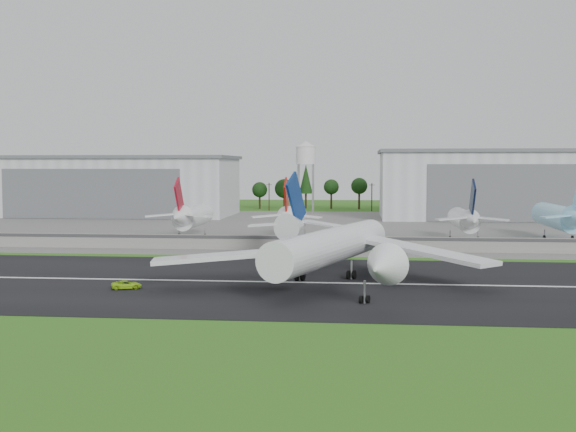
# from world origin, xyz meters

# --- Properties ---
(ground) EXTENTS (600.00, 600.00, 0.00)m
(ground) POSITION_xyz_m (0.00, 0.00, 0.00)
(ground) COLOR #2B6317
(ground) RESTS_ON ground
(runway) EXTENTS (320.00, 60.00, 0.10)m
(runway) POSITION_xyz_m (0.00, 10.00, 0.05)
(runway) COLOR black
(runway) RESTS_ON ground
(runway_centerline) EXTENTS (220.00, 1.00, 0.02)m
(runway_centerline) POSITION_xyz_m (0.00, 10.00, 0.11)
(runway_centerline) COLOR white
(runway_centerline) RESTS_ON runway
(apron) EXTENTS (320.00, 150.00, 0.10)m
(apron) POSITION_xyz_m (0.00, 120.00, 0.05)
(apron) COLOR slate
(apron) RESTS_ON ground
(blast_fence) EXTENTS (240.00, 0.61, 3.50)m
(blast_fence) POSITION_xyz_m (0.00, 54.99, 1.81)
(blast_fence) COLOR gray
(blast_fence) RESTS_ON ground
(hangar_west) EXTENTS (97.00, 44.00, 23.20)m
(hangar_west) POSITION_xyz_m (-80.00, 164.92, 11.63)
(hangar_west) COLOR silver
(hangar_west) RESTS_ON ground
(hangar_east) EXTENTS (102.00, 47.00, 25.20)m
(hangar_east) POSITION_xyz_m (75.00, 164.92, 12.63)
(hangar_east) COLOR silver
(hangar_east) RESTS_ON ground
(water_tower) EXTENTS (8.40, 8.40, 29.40)m
(water_tower) POSITION_xyz_m (-5.00, 185.00, 24.55)
(water_tower) COLOR #99999E
(water_tower) RESTS_ON ground
(utility_poles) EXTENTS (230.00, 3.00, 12.00)m
(utility_poles) POSITION_xyz_m (0.00, 200.00, 0.00)
(utility_poles) COLOR black
(utility_poles) RESTS_ON ground
(treeline) EXTENTS (320.00, 16.00, 22.00)m
(treeline) POSITION_xyz_m (0.00, 215.00, 0.00)
(treeline) COLOR black
(treeline) RESTS_ON ground
(main_airliner) EXTENTS (54.52, 57.88, 18.17)m
(main_airliner) POSITION_xyz_m (12.99, 9.58, 4.89)
(main_airliner) COLOR white
(main_airliner) RESTS_ON runway
(ground_vehicle) EXTENTS (5.14, 3.76, 1.30)m
(ground_vehicle) POSITION_xyz_m (-18.76, 1.03, 0.75)
(ground_vehicle) COLOR #9CD619
(ground_vehicle) RESTS_ON runway
(parked_jet_red_a) EXTENTS (7.36, 31.29, 16.65)m
(parked_jet_red_a) POSITION_xyz_m (-26.70, 76.56, 6.15)
(parked_jet_red_a) COLOR white
(parked_jet_red_a) RESTS_ON ground
(parked_jet_red_b) EXTENTS (7.36, 31.29, 16.66)m
(parked_jet_red_b) POSITION_xyz_m (-0.27, 76.56, 6.15)
(parked_jet_red_b) COLOR white
(parked_jet_red_b) RESTS_ON ground
(parked_jet_navy) EXTENTS (7.36, 31.29, 16.36)m
(parked_jet_navy) POSITION_xyz_m (43.76, 76.51, 5.88)
(parked_jet_navy) COLOR silver
(parked_jet_navy) RESTS_ON ground
(parked_jet_skyblue) EXTENTS (7.36, 37.29, 16.91)m
(parked_jet_skyblue) POSITION_xyz_m (68.29, 81.59, 6.35)
(parked_jet_skyblue) COLOR #92DBFC
(parked_jet_skyblue) RESTS_ON ground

